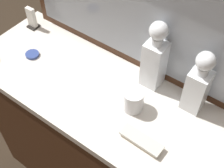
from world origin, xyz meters
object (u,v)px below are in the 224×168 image
(crystal_decanter_front, at_px, (154,61))
(crystal_tumbler_rear, at_px, (133,101))
(crystal_decanter_center, at_px, (197,87))
(porcelain_dish, at_px, (32,54))
(napkin_holder, at_px, (32,19))
(silver_brush_center, at_px, (141,141))

(crystal_decanter_front, bearing_deg, crystal_tumbler_rear, -86.41)
(crystal_decanter_front, height_order, crystal_decanter_center, crystal_decanter_front)
(crystal_decanter_front, bearing_deg, porcelain_dish, -160.72)
(crystal_decanter_front, distance_m, napkin_holder, 0.67)
(silver_brush_center, bearing_deg, crystal_decanter_front, 114.24)
(crystal_tumbler_rear, bearing_deg, crystal_decanter_front, 93.59)
(crystal_decanter_center, distance_m, crystal_tumbler_rear, 0.24)
(crystal_tumbler_rear, height_order, napkin_holder, napkin_holder)
(crystal_decanter_center, height_order, silver_brush_center, crystal_decanter_center)
(crystal_decanter_center, distance_m, porcelain_dish, 0.74)
(crystal_decanter_center, relative_size, napkin_holder, 2.55)
(crystal_decanter_center, height_order, crystal_tumbler_rear, crystal_decanter_center)
(porcelain_dish, distance_m, napkin_holder, 0.21)
(crystal_decanter_center, bearing_deg, porcelain_dish, -166.71)
(napkin_holder, bearing_deg, porcelain_dish, -45.66)
(crystal_decanter_front, xyz_separation_m, silver_brush_center, (0.12, -0.27, -0.11))
(silver_brush_center, distance_m, porcelain_dish, 0.65)
(crystal_decanter_center, bearing_deg, napkin_holder, -178.73)
(silver_brush_center, relative_size, porcelain_dish, 2.65)
(porcelain_dish, relative_size, napkin_holder, 0.56)
(crystal_decanter_front, relative_size, napkin_holder, 2.81)
(crystal_decanter_center, relative_size, porcelain_dish, 4.54)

